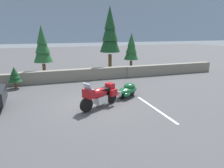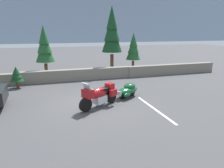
{
  "view_description": "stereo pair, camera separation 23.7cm",
  "coord_description": "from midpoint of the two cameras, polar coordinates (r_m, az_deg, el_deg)",
  "views": [
    {
      "loc": [
        -2.17,
        -9.46,
        3.56
      ],
      "look_at": [
        1.14,
        0.45,
        0.85
      ],
      "focal_mm": 32.77,
      "sensor_mm": 36.0,
      "label": 1
    },
    {
      "loc": [
        -1.95,
        -9.53,
        3.56
      ],
      "look_at": [
        1.14,
        0.45,
        0.85
      ],
      "focal_mm": 32.77,
      "sensor_mm": 36.0,
      "label": 2
    }
  ],
  "objects": [
    {
      "name": "ground_plane",
      "position": [
        10.34,
        -5.88,
        -5.66
      ],
      "size": [
        80.0,
        80.0,
        0.0
      ],
      "primitive_type": "plane",
      "color": "#424244"
    },
    {
      "name": "stone_guard_wall",
      "position": [
        15.43,
        -8.7,
        2.59
      ],
      "size": [
        24.0,
        0.64,
        0.84
      ],
      "color": "slate",
      "rests_on": "ground"
    },
    {
      "name": "distant_ridgeline",
      "position": [
        105.02,
        -18.09,
        16.26
      ],
      "size": [
        240.0,
        80.0,
        16.0
      ],
      "primitive_type": "cube",
      "color": "#7F93AD",
      "rests_on": "ground"
    },
    {
      "name": "touring_motorcycle",
      "position": [
        9.76,
        -4.23,
        -3.02
      ],
      "size": [
        2.09,
        1.39,
        1.33
      ],
      "color": "black",
      "rests_on": "ground"
    },
    {
      "name": "car_shaped_trailer",
      "position": [
        11.32,
        3.74,
        -1.63
      ],
      "size": [
        2.1,
        1.38,
        0.76
      ],
      "color": "black",
      "rests_on": "ground"
    },
    {
      "name": "pine_tree_tall",
      "position": [
        17.66,
        -0.97,
        14.41
      ],
      "size": [
        1.72,
        1.72,
        5.63
      ],
      "color": "brown",
      "rests_on": "ground"
    },
    {
      "name": "pine_tree_secondary",
      "position": [
        16.26,
        -19.28,
        10.05
      ],
      "size": [
        1.39,
        1.39,
        4.02
      ],
      "color": "brown",
      "rests_on": "ground"
    },
    {
      "name": "pine_tree_far_right",
      "position": [
        18.32,
        5.05,
        10.06
      ],
      "size": [
        1.27,
        1.27,
        3.44
      ],
      "color": "brown",
      "rests_on": "ground"
    },
    {
      "name": "pine_sapling_near",
      "position": [
        14.29,
        -25.95,
        2.23
      ],
      "size": [
        0.85,
        0.85,
        1.4
      ],
      "color": "brown",
      "rests_on": "ground"
    },
    {
      "name": "parking_stripe_marker",
      "position": [
        9.93,
        11.25,
        -6.73
      ],
      "size": [
        0.12,
        3.6,
        0.01
      ],
      "primitive_type": "cube",
      "color": "silver",
      "rests_on": "ground"
    }
  ]
}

